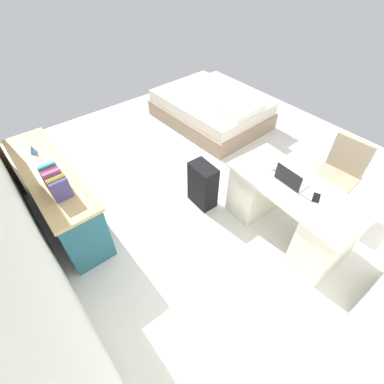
% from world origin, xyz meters
% --- Properties ---
extents(ground_plane, '(5.68, 5.68, 0.00)m').
position_xyz_m(ground_plane, '(0.00, 0.00, 0.00)').
color(ground_plane, silver).
extents(desk, '(1.47, 0.73, 0.74)m').
position_xyz_m(desk, '(-1.25, -0.16, 0.39)').
color(desk, silver).
rests_on(desk, ground_plane).
extents(office_chair, '(0.52, 0.52, 0.94)m').
position_xyz_m(office_chair, '(-1.32, -0.98, 0.42)').
color(office_chair, black).
rests_on(office_chair, ground_plane).
extents(credenza, '(1.80, 0.48, 0.78)m').
position_xyz_m(credenza, '(0.59, 1.76, 0.39)').
color(credenza, '#235B6B').
rests_on(credenza, ground_plane).
extents(bed, '(1.95, 1.47, 0.58)m').
position_xyz_m(bed, '(1.17, -1.18, 0.24)').
color(bed, gray).
rests_on(bed, ground_plane).
extents(suitcase_black, '(0.37, 0.23, 0.61)m').
position_xyz_m(suitcase_black, '(-0.28, 0.26, 0.30)').
color(suitcase_black, black).
rests_on(suitcase_black, ground_plane).
extents(laptop, '(0.32, 0.24, 0.21)m').
position_xyz_m(laptop, '(-1.17, -0.15, 0.79)').
color(laptop, '#B7B7BC').
rests_on(laptop, desk).
extents(computer_mouse, '(0.06, 0.10, 0.03)m').
position_xyz_m(computer_mouse, '(-0.91, -0.20, 0.75)').
color(computer_mouse, white).
rests_on(computer_mouse, desk).
extents(cell_phone_near_laptop, '(0.12, 0.15, 0.01)m').
position_xyz_m(cell_phone_near_laptop, '(-1.47, -0.18, 0.74)').
color(cell_phone_near_laptop, black).
rests_on(cell_phone_near_laptop, desk).
extents(book_row, '(0.36, 0.17, 0.24)m').
position_xyz_m(book_row, '(0.20, 1.76, 0.88)').
color(book_row, '#443D77').
rests_on(book_row, credenza).
extents(figurine_small, '(0.08, 0.08, 0.11)m').
position_xyz_m(figurine_small, '(0.98, 1.76, 0.83)').
color(figurine_small, '#4C7FBF').
rests_on(figurine_small, credenza).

